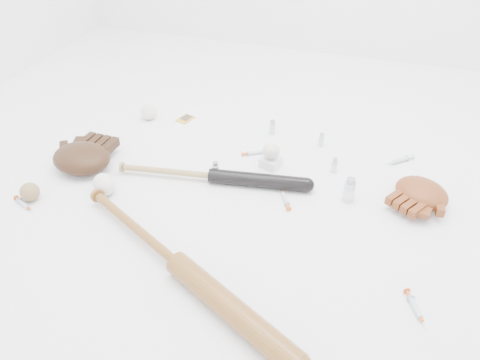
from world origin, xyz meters
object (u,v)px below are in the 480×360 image
(glove_dark, at_px, (81,158))
(pedestal, at_px, (271,162))
(bat_dark, at_px, (212,176))
(bat_wood, at_px, (178,264))

(glove_dark, relative_size, pedestal, 3.89)
(bat_dark, height_order, glove_dark, glove_dark)
(bat_dark, relative_size, glove_dark, 2.77)
(glove_dark, distance_m, pedestal, 0.77)
(bat_wood, relative_size, glove_dark, 3.57)
(bat_wood, relative_size, pedestal, 13.90)
(bat_dark, bearing_deg, bat_wood, -90.26)
(pedestal, bearing_deg, glove_dark, -160.51)
(bat_dark, xyz_separation_m, pedestal, (0.19, 0.18, -0.01))
(pedestal, bearing_deg, bat_wood, -100.30)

